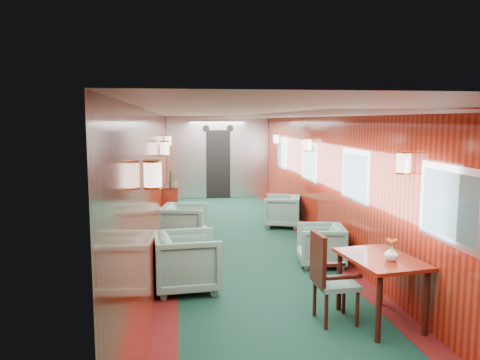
{
  "coord_description": "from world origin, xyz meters",
  "views": [
    {
      "loc": [
        -1.17,
        -7.75,
        2.29
      ],
      "look_at": [
        0.0,
        1.03,
        1.15
      ],
      "focal_mm": 35.0,
      "sensor_mm": 36.0,
      "label": 1
    }
  ],
  "objects_px": {
    "armchair_left_near": "(187,262)",
    "credenza": "(171,206)",
    "armchair_left_far": "(185,224)",
    "armchair_right_far": "(282,211)",
    "armchair_right_near": "(321,245)",
    "side_chair": "(328,274)",
    "dining_table": "(381,268)"
  },
  "relations": [
    {
      "from": "dining_table",
      "to": "armchair_left_near",
      "type": "bearing_deg",
      "value": 140.88
    },
    {
      "from": "side_chair",
      "to": "dining_table",
      "type": "bearing_deg",
      "value": -10.9
    },
    {
      "from": "side_chair",
      "to": "armchair_left_far",
      "type": "height_order",
      "value": "side_chair"
    },
    {
      "from": "armchair_left_far",
      "to": "armchair_right_near",
      "type": "bearing_deg",
      "value": -115.8
    },
    {
      "from": "armchair_left_far",
      "to": "armchair_right_far",
      "type": "distance_m",
      "value": 2.41
    },
    {
      "from": "credenza",
      "to": "armchair_left_near",
      "type": "distance_m",
      "value": 3.71
    },
    {
      "from": "credenza",
      "to": "dining_table",
      "type": "bearing_deg",
      "value": -64.34
    },
    {
      "from": "dining_table",
      "to": "armchair_right_far",
      "type": "bearing_deg",
      "value": 82.89
    },
    {
      "from": "dining_table",
      "to": "credenza",
      "type": "height_order",
      "value": "credenza"
    },
    {
      "from": "side_chair",
      "to": "armchair_right_far",
      "type": "relative_size",
      "value": 1.39
    },
    {
      "from": "armchair_left_far",
      "to": "armchair_right_near",
      "type": "distance_m",
      "value": 2.64
    },
    {
      "from": "side_chair",
      "to": "armchair_right_near",
      "type": "xyz_separation_m",
      "value": [
        0.56,
        2.05,
        -0.24
      ]
    },
    {
      "from": "armchair_right_near",
      "to": "armchair_right_far",
      "type": "distance_m",
      "value": 2.75
    },
    {
      "from": "armchair_left_near",
      "to": "armchair_right_far",
      "type": "height_order",
      "value": "armchair_left_near"
    },
    {
      "from": "dining_table",
      "to": "armchair_left_near",
      "type": "relative_size",
      "value": 1.27
    },
    {
      "from": "armchair_right_near",
      "to": "dining_table",
      "type": "bearing_deg",
      "value": 9.34
    },
    {
      "from": "side_chair",
      "to": "armchair_left_near",
      "type": "bearing_deg",
      "value": 137.75
    },
    {
      "from": "dining_table",
      "to": "credenza",
      "type": "relative_size",
      "value": 0.9
    },
    {
      "from": "credenza",
      "to": "armchair_left_far",
      "type": "bearing_deg",
      "value": -78.37
    },
    {
      "from": "armchair_left_far",
      "to": "armchair_right_far",
      "type": "bearing_deg",
      "value": -49.95
    },
    {
      "from": "armchair_right_near",
      "to": "armchair_left_near",
      "type": "bearing_deg",
      "value": -60.67
    },
    {
      "from": "dining_table",
      "to": "credenza",
      "type": "distance_m",
      "value": 5.57
    },
    {
      "from": "armchair_left_far",
      "to": "credenza",
      "type": "bearing_deg",
      "value": 22.61
    },
    {
      "from": "armchair_left_near",
      "to": "armchair_left_far",
      "type": "xyz_separation_m",
      "value": [
        0.0,
        2.38,
        -0.02
      ]
    },
    {
      "from": "credenza",
      "to": "armchair_right_far",
      "type": "relative_size",
      "value": 1.63
    },
    {
      "from": "armchair_left_near",
      "to": "armchair_left_far",
      "type": "distance_m",
      "value": 2.38
    },
    {
      "from": "credenza",
      "to": "armchair_right_near",
      "type": "relative_size",
      "value": 1.7
    },
    {
      "from": "dining_table",
      "to": "armchair_right_near",
      "type": "xyz_separation_m",
      "value": [
        -0.03,
        2.12,
        -0.31
      ]
    },
    {
      "from": "armchair_left_near",
      "to": "credenza",
      "type": "bearing_deg",
      "value": -0.55
    },
    {
      "from": "armchair_left_far",
      "to": "side_chair",
      "type": "bearing_deg",
      "value": -145.87
    },
    {
      "from": "armchair_left_far",
      "to": "armchair_right_near",
      "type": "height_order",
      "value": "armchair_left_far"
    },
    {
      "from": "dining_table",
      "to": "armchair_left_far",
      "type": "distance_m",
      "value": 4.28
    }
  ]
}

